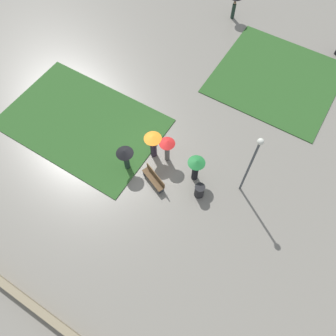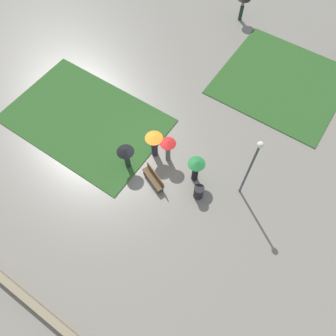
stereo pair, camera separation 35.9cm
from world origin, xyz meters
name	(u,v)px [view 1 (the left image)]	position (x,y,z in m)	size (l,w,h in m)	color
ground_plane	(153,162)	(0.00, 0.00, 0.00)	(90.00, 90.00, 0.00)	gray
lawn_patch_near	(83,122)	(-5.43, 0.06, 0.03)	(9.97, 6.57, 0.06)	#2D5B26
lawn_patch_far	(276,78)	(3.65, 10.18, 0.03)	(8.07, 7.91, 0.06)	#2D5B26
parapet_wall	(40,311)	(0.00, -9.71, 0.28)	(45.00, 0.35, 0.57)	gray
park_bench	(154,178)	(0.80, -1.09, 0.47)	(1.73, 1.03, 0.90)	brown
lamp_post	(252,161)	(5.19, 1.13, 3.15)	(0.32, 0.32, 4.98)	#474C51
trash_bin	(199,191)	(3.37, -0.45, 0.49)	(0.58, 0.58, 0.97)	#232326
crowd_person_green	(196,167)	(2.62, 0.37, 1.24)	(0.97, 0.97, 1.91)	black
crowd_person_red	(167,146)	(0.62, 0.61, 1.40)	(0.91, 0.91, 1.93)	slate
crowd_person_orange	(153,143)	(-0.23, 0.45, 1.27)	(1.02, 1.02, 1.92)	#2D2333
crowd_person_black	(125,155)	(-1.08, -1.10, 1.35)	(0.99, 0.99, 1.83)	#1E3328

